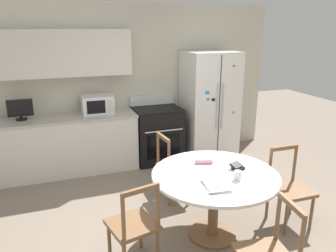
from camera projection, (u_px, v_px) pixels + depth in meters
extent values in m
plane|color=gray|center=(188.00, 241.00, 3.54)|extent=(14.00, 14.00, 0.00)
cube|color=beige|center=(128.00, 83.00, 5.55)|extent=(5.20, 0.10, 2.60)
cube|color=silver|center=(56.00, 53.00, 4.83)|extent=(2.19, 0.34, 0.68)
cube|color=silver|center=(66.00, 146.00, 5.12)|extent=(2.19, 0.62, 0.86)
cube|color=#B7B2A8|center=(63.00, 118.00, 4.99)|extent=(2.22, 0.64, 0.03)
cube|color=white|center=(209.00, 105.00, 5.70)|extent=(0.87, 0.73, 1.83)
cube|color=#333333|center=(219.00, 110.00, 5.37)|extent=(0.01, 0.01, 1.75)
cylinder|color=silver|center=(217.00, 107.00, 5.33)|extent=(0.02, 0.02, 0.77)
cylinder|color=silver|center=(223.00, 107.00, 5.36)|extent=(0.02, 0.02, 0.77)
cube|color=#338CD8|center=(207.00, 93.00, 5.21)|extent=(0.07, 0.02, 0.05)
cube|color=red|center=(234.00, 66.00, 5.24)|extent=(0.04, 0.01, 0.03)
cube|color=#338CD8|center=(234.00, 112.00, 5.48)|extent=(0.04, 0.02, 0.03)
cube|color=#338CD8|center=(208.00, 99.00, 5.25)|extent=(0.05, 0.02, 0.04)
cube|color=black|center=(213.00, 100.00, 5.28)|extent=(0.06, 0.02, 0.04)
cube|color=black|center=(157.00, 135.00, 5.57)|extent=(0.77, 0.64, 0.90)
cube|color=black|center=(164.00, 146.00, 5.31)|extent=(0.55, 0.01, 0.40)
cylinder|color=silver|center=(164.00, 131.00, 5.21)|extent=(0.63, 0.02, 0.02)
cube|color=black|center=(157.00, 109.00, 5.44)|extent=(0.77, 0.64, 0.02)
cube|color=white|center=(152.00, 100.00, 5.67)|extent=(0.77, 0.06, 0.16)
cube|color=white|center=(97.00, 104.00, 5.17)|extent=(0.48, 0.36, 0.29)
cube|color=black|center=(96.00, 107.00, 4.99)|extent=(0.28, 0.01, 0.20)
cube|color=silver|center=(110.00, 106.00, 5.06)|extent=(0.10, 0.01, 0.21)
cylinder|color=black|center=(22.00, 119.00, 4.82)|extent=(0.16, 0.16, 0.02)
cylinder|color=black|center=(21.00, 117.00, 4.82)|extent=(0.03, 0.03, 0.04)
cube|color=black|center=(20.00, 108.00, 4.77)|extent=(0.36, 0.05, 0.25)
cylinder|color=white|center=(215.00, 175.00, 3.42)|extent=(1.33, 1.33, 0.03)
cylinder|color=brown|center=(214.00, 205.00, 3.53)|extent=(0.11, 0.11, 0.69)
cylinder|color=brown|center=(212.00, 234.00, 3.63)|extent=(0.52, 0.52, 0.03)
cylinder|color=brown|center=(302.00, 241.00, 2.46)|extent=(0.04, 0.04, 0.45)
cylinder|color=brown|center=(278.00, 216.00, 2.78)|extent=(0.04, 0.04, 0.45)
cube|color=brown|center=(292.00, 205.00, 2.56)|extent=(0.08, 0.35, 0.04)
cube|color=brown|center=(176.00, 168.00, 4.33)|extent=(0.45, 0.45, 0.04)
cylinder|color=brown|center=(182.00, 176.00, 4.62)|extent=(0.04, 0.04, 0.41)
cylinder|color=brown|center=(194.00, 186.00, 4.32)|extent=(0.04, 0.04, 0.41)
cylinder|color=brown|center=(159.00, 180.00, 4.48)|extent=(0.04, 0.04, 0.41)
cylinder|color=brown|center=(170.00, 191.00, 4.18)|extent=(0.04, 0.04, 0.41)
cylinder|color=brown|center=(158.00, 148.00, 4.34)|extent=(0.04, 0.04, 0.45)
cylinder|color=brown|center=(169.00, 157.00, 4.04)|extent=(0.04, 0.04, 0.45)
cube|color=brown|center=(163.00, 137.00, 4.13)|extent=(0.07, 0.35, 0.04)
cube|color=brown|center=(291.00, 190.00, 3.73)|extent=(0.43, 0.43, 0.04)
cylinder|color=brown|center=(312.00, 213.00, 3.69)|extent=(0.04, 0.04, 0.41)
cylinder|color=brown|center=(286.00, 218.00, 3.59)|extent=(0.04, 0.04, 0.41)
cylinder|color=brown|center=(291.00, 198.00, 4.01)|extent=(0.04, 0.04, 0.41)
cylinder|color=brown|center=(267.00, 203.00, 3.90)|extent=(0.04, 0.04, 0.41)
cylinder|color=brown|center=(295.00, 162.00, 3.88)|extent=(0.04, 0.04, 0.45)
cylinder|color=brown|center=(270.00, 166.00, 3.78)|extent=(0.04, 0.04, 0.45)
cube|color=brown|center=(284.00, 148.00, 3.77)|extent=(0.35, 0.04, 0.04)
cube|color=brown|center=(132.00, 225.00, 3.08)|extent=(0.50, 0.50, 0.04)
cylinder|color=brown|center=(109.00, 242.00, 3.20)|extent=(0.04, 0.04, 0.41)
cylinder|color=brown|center=(141.00, 230.00, 3.37)|extent=(0.04, 0.04, 0.41)
cylinder|color=brown|center=(158.00, 249.00, 3.10)|extent=(0.04, 0.04, 0.41)
cylinder|color=brown|center=(123.00, 217.00, 2.77)|extent=(0.04, 0.04, 0.45)
cylinder|color=brown|center=(158.00, 206.00, 2.95)|extent=(0.04, 0.04, 0.45)
cube|color=brown|center=(141.00, 190.00, 2.80)|extent=(0.34, 0.11, 0.04)
cylinder|color=silver|center=(238.00, 175.00, 3.27)|extent=(0.08, 0.08, 0.09)
cylinder|color=#8C4C99|center=(238.00, 177.00, 3.27)|extent=(0.07, 0.07, 0.05)
cylinder|color=pink|center=(204.00, 161.00, 3.65)|extent=(0.20, 0.11, 0.05)
cube|color=black|center=(238.00, 168.00, 3.50)|extent=(0.14, 0.13, 0.03)
cube|color=black|center=(236.00, 165.00, 3.52)|extent=(0.15, 0.13, 0.06)
cube|color=white|center=(216.00, 186.00, 3.14)|extent=(0.29, 0.35, 0.01)
cube|color=beige|center=(216.00, 185.00, 3.14)|extent=(0.28, 0.34, 0.01)
cube|color=silver|center=(216.00, 184.00, 3.14)|extent=(0.25, 0.32, 0.01)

